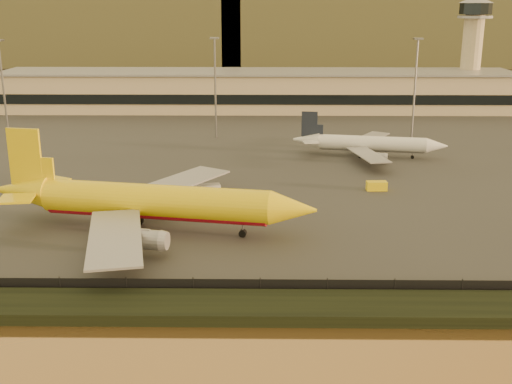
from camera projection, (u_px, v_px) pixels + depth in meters
ground at (246, 256)px, 89.33m from camera, size 900.00×900.00×0.00m
embankment at (242, 308)px, 72.83m from camera, size 320.00×7.00×1.40m
tarmac at (256, 127)px, 180.36m from camera, size 320.00×220.00×0.20m
perimeter_fence at (243, 288)px, 76.50m from camera, size 300.00×0.05×2.20m
terminal_building at (212, 91)px, 208.06m from camera, size 202.00×25.00×12.60m
control_tower at (473, 42)px, 207.86m from camera, size 11.20×11.20×35.50m
apron_light_masts at (316, 80)px, 156.56m from camera, size 152.20×12.20×25.40m
distant_hills at (228, 6)px, 406.52m from camera, size 470.00×160.00×70.00m
dhl_cargo_jet at (150, 202)px, 97.51m from camera, size 50.99×49.31×15.27m
white_narrowbody_jet at (369, 144)px, 145.01m from camera, size 34.52×33.30×9.94m
gse_vehicle_yellow at (377, 186)px, 119.72m from camera, size 3.85×1.88×1.70m
gse_vehicle_white at (208, 190)px, 116.51m from camera, size 4.88×3.04×2.04m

